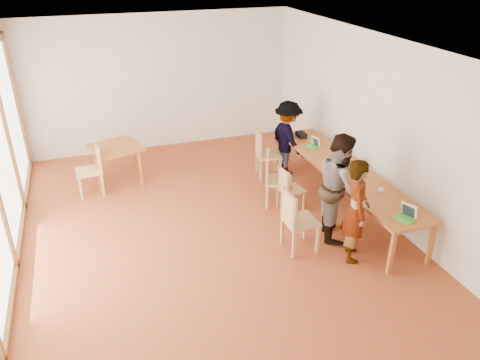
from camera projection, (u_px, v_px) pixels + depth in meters
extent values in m
plane|color=#9E4026|center=(210.00, 233.00, 7.71)|extent=(8.00, 8.00, 0.00)
cube|color=beige|center=(159.00, 83.00, 10.41)|extent=(6.00, 0.10, 3.00)
cube|color=beige|center=(342.00, 339.00, 3.66)|extent=(6.00, 0.10, 3.00)
cube|color=beige|center=(378.00, 127.00, 7.91)|extent=(0.10, 8.00, 3.00)
cube|color=white|center=(203.00, 46.00, 6.35)|extent=(6.00, 8.00, 0.04)
cube|color=#AA6425|center=(345.00, 170.00, 8.18)|extent=(0.80, 4.00, 0.05)
cube|color=#AA6425|center=(391.00, 254.00, 6.61)|extent=(0.06, 0.06, 0.70)
cube|color=#AA6425|center=(282.00, 151.00, 9.89)|extent=(0.06, 0.06, 0.70)
cube|color=#AA6425|center=(431.00, 245.00, 6.81)|extent=(0.06, 0.06, 0.70)
cube|color=#AA6425|center=(311.00, 147.00, 10.08)|extent=(0.06, 0.06, 0.70)
cube|color=#AA6425|center=(116.00, 147.00, 9.10)|extent=(0.90, 0.90, 0.05)
cube|color=#AA6425|center=(99.00, 176.00, 8.82)|extent=(0.05, 0.05, 0.70)
cube|color=#AA6425|center=(96.00, 160.00, 9.48)|extent=(0.05, 0.05, 0.70)
cube|color=#AA6425|center=(140.00, 170.00, 9.05)|extent=(0.05, 0.05, 0.70)
cube|color=#AA6425|center=(135.00, 155.00, 9.71)|extent=(0.05, 0.05, 0.70)
cube|color=tan|center=(301.00, 221.00, 7.12)|extent=(0.49, 0.49, 0.05)
cube|color=tan|center=(289.00, 209.00, 6.93)|extent=(0.06, 0.48, 0.50)
cube|color=tan|center=(279.00, 181.00, 8.37)|extent=(0.62, 0.62, 0.04)
cube|color=tan|center=(267.00, 167.00, 8.26)|extent=(0.23, 0.45, 0.49)
cube|color=tan|center=(291.00, 190.00, 8.23)|extent=(0.44, 0.44, 0.04)
cube|color=tan|center=(283.00, 180.00, 8.06)|extent=(0.09, 0.39, 0.41)
cube|color=tan|center=(269.00, 155.00, 9.41)|extent=(0.53, 0.53, 0.04)
cube|color=tan|center=(259.00, 143.00, 9.26)|extent=(0.12, 0.46, 0.48)
cube|color=tan|center=(89.00, 171.00, 8.73)|extent=(0.48, 0.48, 0.04)
cube|color=tan|center=(98.00, 157.00, 8.67)|extent=(0.07, 0.46, 0.49)
imported|color=gray|center=(356.00, 211.00, 6.78)|extent=(0.58, 0.69, 1.61)
imported|color=gray|center=(340.00, 186.00, 7.32)|extent=(0.90, 1.02, 1.75)
imported|color=gray|center=(288.00, 138.00, 9.42)|extent=(0.68, 1.05, 1.53)
cube|color=green|center=(404.00, 219.00, 6.67)|extent=(0.28, 0.32, 0.03)
cube|color=white|center=(409.00, 210.00, 6.68)|extent=(0.16, 0.26, 0.22)
cube|color=green|center=(342.00, 168.00, 8.19)|extent=(0.19, 0.25, 0.02)
cube|color=white|center=(347.00, 163.00, 8.17)|extent=(0.09, 0.22, 0.20)
cube|color=green|center=(312.00, 146.00, 9.05)|extent=(0.21, 0.26, 0.02)
cube|color=white|center=(316.00, 142.00, 9.05)|extent=(0.11, 0.23, 0.20)
imported|color=gold|center=(314.00, 141.00, 9.17)|extent=(0.18, 0.18, 0.11)
cylinder|color=#17692F|center=(332.00, 163.00, 8.07)|extent=(0.07, 0.07, 0.28)
cylinder|color=silver|center=(317.00, 143.00, 9.11)|extent=(0.07, 0.07, 0.09)
cylinder|color=white|center=(381.00, 190.00, 7.40)|extent=(0.08, 0.08, 0.06)
cube|color=#ED5468|center=(416.00, 207.00, 6.97)|extent=(0.05, 0.10, 0.01)
cube|color=black|center=(301.00, 135.00, 9.52)|extent=(0.16, 0.26, 0.09)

